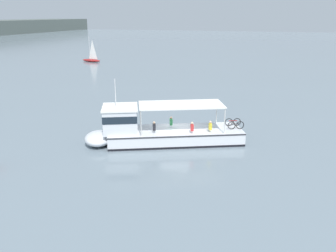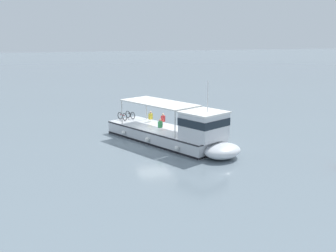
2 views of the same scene
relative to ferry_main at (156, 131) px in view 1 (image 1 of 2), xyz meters
name	(u,v)px [view 1 (image 1 of 2)]	position (x,y,z in m)	size (l,w,h in m)	color
ground_plane	(176,138)	(1.55, -1.28, -1.02)	(400.00, 400.00, 0.00)	slate
ferry_main	(156,131)	(0.00, 0.00, 0.00)	(7.85, 12.90, 5.32)	silver
sailboat_far_left	(91,59)	(44.05, 30.59, -0.47)	(2.36, 4.99, 5.40)	maroon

